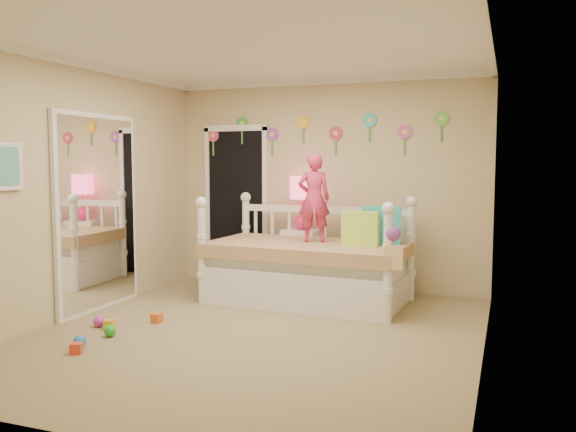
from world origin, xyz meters
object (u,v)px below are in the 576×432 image
at_px(table_lamp, 302,194).
at_px(child, 314,198).
at_px(daybed, 307,249).
at_px(nightstand, 302,259).

bearing_deg(table_lamp, child, -59.67).
relative_size(daybed, nightstand, 3.02).
height_order(daybed, table_lamp, table_lamp).
xyz_separation_m(nightstand, table_lamp, (0.00, 0.00, 0.81)).
distance_m(daybed, child, 0.58).
xyz_separation_m(daybed, child, (0.06, 0.07, 0.57)).
height_order(child, nightstand, child).
relative_size(child, table_lamp, 1.50).
bearing_deg(nightstand, table_lamp, 0.00).
bearing_deg(child, daybed, 30.95).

